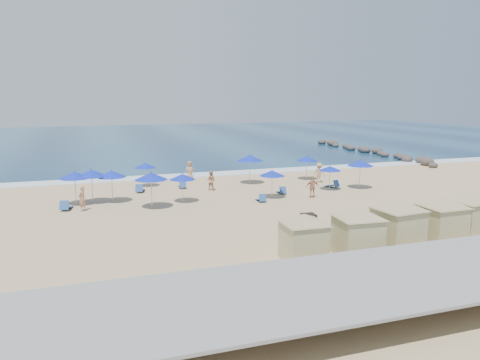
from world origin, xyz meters
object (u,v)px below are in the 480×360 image
object	(u,v)px
umbrella_5	(182,177)
umbrella_8	(307,159)
cabana_2	(398,218)
cabana_3	(442,214)
umbrella_4	(145,165)
beachgoer_2	(312,187)
umbrella_7	(272,173)
umbrella_10	(360,163)
trash_bin	(309,220)
beachgoer_4	(190,171)
beachgoer_1	(211,180)
beachgoer_0	(82,198)
umbrella_6	(250,158)
umbrella_3	(151,176)
umbrella_2	(111,174)
cabana_4	(470,209)
cabana_0	(304,231)
beachgoer_3	(319,173)
umbrella_9	(330,168)
umbrella_0	(91,173)
rock_jetty	(370,151)
umbrella_1	(75,175)
cabana_1	(358,226)

from	to	relation	value
umbrella_5	umbrella_8	distance (m)	14.11
cabana_2	cabana_3	world-z (taller)	cabana_2
umbrella_4	beachgoer_2	size ratio (longest dim) A/B	1.24
umbrella_7	umbrella_10	distance (m)	8.59
umbrella_10	umbrella_5	bearing A→B (deg)	-178.99
trash_bin	beachgoer_4	xyz separation A→B (m)	(-3.36, 17.48, 0.51)
beachgoer_1	beachgoer_0	bearing A→B (deg)	59.28
umbrella_6	umbrella_7	world-z (taller)	umbrella_6
umbrella_3	beachgoer_2	size ratio (longest dim) A/B	1.54
umbrella_8	trash_bin	bearing A→B (deg)	-116.31
umbrella_2	umbrella_5	size ratio (longest dim) A/B	1.11
cabana_2	umbrella_6	size ratio (longest dim) A/B	1.68
beachgoer_1	beachgoer_4	bearing A→B (deg)	-44.41
cabana_2	beachgoer_4	size ratio (longest dim) A/B	2.50
beachgoer_0	cabana_2	bearing A→B (deg)	86.12
umbrella_6	beachgoer_2	size ratio (longest dim) A/B	1.56
umbrella_7	beachgoer_4	xyz separation A→B (m)	(-4.32, 9.43, -1.05)
umbrella_3	cabana_3	bearing A→B (deg)	-43.00
umbrella_2	beachgoer_0	world-z (taller)	umbrella_2
cabana_4	umbrella_4	distance (m)	25.54
cabana_0	beachgoer_3	size ratio (longest dim) A/B	2.28
umbrella_6	umbrella_9	world-z (taller)	umbrella_6
umbrella_0	umbrella_2	world-z (taller)	umbrella_0
umbrella_5	beachgoer_0	bearing A→B (deg)	-177.08
umbrella_4	umbrella_9	bearing A→B (deg)	-24.27
umbrella_0	umbrella_6	bearing A→B (deg)	14.29
rock_jetty	beachgoer_3	size ratio (longest dim) A/B	14.85
cabana_0	beachgoer_4	size ratio (longest dim) A/B	2.26
beachgoer_2	rock_jetty	bearing A→B (deg)	-122.41
cabana_3	beachgoer_2	size ratio (longest dim) A/B	2.56
cabana_4	umbrella_6	bearing A→B (deg)	108.30
cabana_4	umbrella_1	world-z (taller)	cabana_4
umbrella_6	umbrella_9	size ratio (longest dim) A/B	1.27
cabana_1	umbrella_8	size ratio (longest dim) A/B	1.87
beachgoer_2	cabana_1	bearing A→B (deg)	81.87
beachgoer_2	beachgoer_4	bearing A→B (deg)	-44.60
cabana_4	umbrella_3	size ratio (longest dim) A/B	1.70
cabana_4	umbrella_2	size ratio (longest dim) A/B	1.83
umbrella_10	umbrella_2	bearing A→B (deg)	176.03
cabana_4	beachgoer_4	world-z (taller)	cabana_4
trash_bin	umbrella_10	distance (m)	13.29
umbrella_8	cabana_3	bearing A→B (deg)	-95.18
cabana_3	umbrella_6	size ratio (longest dim) A/B	1.64
umbrella_4	beachgoer_2	bearing A→B (deg)	-36.61
umbrella_0	umbrella_8	size ratio (longest dim) A/B	1.13
trash_bin	umbrella_6	xyz separation A→B (m)	(1.37, 14.19, 1.93)
umbrella_5	beachgoer_4	size ratio (longest dim) A/B	1.23
umbrella_9	beachgoer_3	size ratio (longest dim) A/B	1.18
umbrella_2	umbrella_0	bearing A→B (deg)	172.66
cabana_0	beachgoer_2	size ratio (longest dim) A/B	2.38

